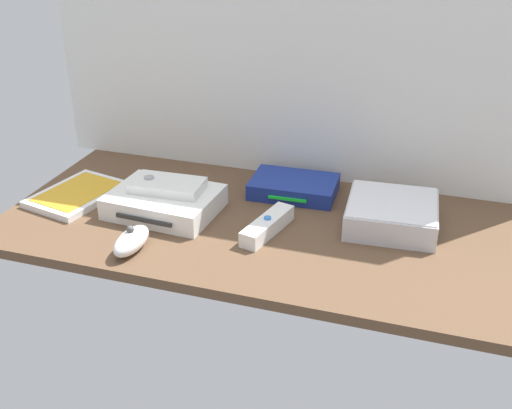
# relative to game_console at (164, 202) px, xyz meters

# --- Properties ---
(ground_plane) EXTENTS (1.00, 0.48, 0.02)m
(ground_plane) POSITION_rel_game_console_xyz_m (0.19, 0.01, -0.03)
(ground_plane) COLOR brown
(ground_plane) RESTS_ON ground
(back_wall) EXTENTS (1.10, 0.01, 0.64)m
(back_wall) POSITION_rel_game_console_xyz_m (0.19, 0.26, 0.30)
(back_wall) COLOR white
(back_wall) RESTS_ON ground
(game_console) EXTENTS (0.22, 0.17, 0.04)m
(game_console) POSITION_rel_game_console_xyz_m (0.00, 0.00, 0.00)
(game_console) COLOR white
(game_console) RESTS_ON ground_plane
(mini_computer) EXTENTS (0.18, 0.18, 0.05)m
(mini_computer) POSITION_rel_game_console_xyz_m (0.44, 0.08, 0.00)
(mini_computer) COLOR silver
(mini_computer) RESTS_ON ground_plane
(game_case) EXTENTS (0.17, 0.21, 0.02)m
(game_case) POSITION_rel_game_console_xyz_m (-0.20, 0.00, -0.01)
(game_case) COLOR white
(game_case) RESTS_ON ground_plane
(network_router) EXTENTS (0.18, 0.13, 0.03)m
(network_router) POSITION_rel_game_console_xyz_m (0.23, 0.16, -0.00)
(network_router) COLOR navy
(network_router) RESTS_ON ground_plane
(remote_wand) EXTENTS (0.07, 0.15, 0.03)m
(remote_wand) POSITION_rel_game_console_xyz_m (0.22, -0.02, -0.01)
(remote_wand) COLOR white
(remote_wand) RESTS_ON ground_plane
(remote_nunchuk) EXTENTS (0.05, 0.10, 0.05)m
(remote_nunchuk) POSITION_rel_game_console_xyz_m (0.01, -0.16, -0.00)
(remote_nunchuk) COLOR white
(remote_nunchuk) RESTS_ON ground_plane
(remote_classic_pad) EXTENTS (0.15, 0.09, 0.02)m
(remote_classic_pad) POSITION_rel_game_console_xyz_m (0.00, 0.01, 0.03)
(remote_classic_pad) COLOR white
(remote_classic_pad) RESTS_ON game_console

